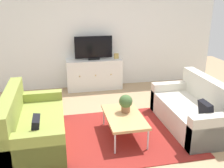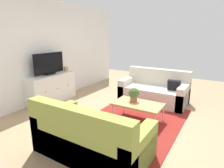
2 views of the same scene
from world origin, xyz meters
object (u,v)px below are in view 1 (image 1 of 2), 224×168
object	(u,v)px
mantel_clock	(116,56)
couch_left_side	(30,127)
couch_right_side	(195,111)
potted_plant	(126,103)
flat_screen_tv	(94,48)
tv_console	(94,74)
coffee_table	(124,117)

from	to	relation	value
mantel_clock	couch_left_side	bearing A→B (deg)	-129.40
couch_left_side	mantel_clock	world-z (taller)	mantel_clock
couch_right_side	potted_plant	bearing A→B (deg)	178.91
couch_left_side	flat_screen_tv	xyz separation A→B (m)	(1.38, 2.39, 0.76)
tv_console	coffee_table	bearing A→B (deg)	-86.77
potted_plant	mantel_clock	xyz separation A→B (m)	(0.37, 2.35, 0.26)
couch_right_side	mantel_clock	size ratio (longest dim) A/B	13.33
couch_left_side	couch_right_side	xyz separation A→B (m)	(2.88, 0.00, 0.00)
coffee_table	flat_screen_tv	size ratio (longest dim) A/B	1.11
flat_screen_tv	potted_plant	bearing A→B (deg)	-85.21
tv_console	mantel_clock	xyz separation A→B (m)	(0.57, 0.00, 0.45)
couch_right_side	tv_console	size ratio (longest dim) A/B	1.26
couch_right_side	coffee_table	world-z (taller)	couch_right_side
coffee_table	flat_screen_tv	distance (m)	2.59
coffee_table	tv_console	xyz separation A→B (m)	(-0.14, 2.48, 0.02)
couch_right_side	coffee_table	bearing A→B (deg)	-175.66
couch_left_side	coffee_table	xyz separation A→B (m)	(1.52, -0.10, 0.08)
couch_left_side	flat_screen_tv	size ratio (longest dim) A/B	1.87
couch_right_side	flat_screen_tv	xyz separation A→B (m)	(-1.50, 2.39, 0.76)
coffee_table	tv_console	distance (m)	2.48
couch_right_side	flat_screen_tv	distance (m)	2.93
tv_console	mantel_clock	world-z (taller)	mantel_clock
mantel_clock	coffee_table	bearing A→B (deg)	-99.86
flat_screen_tv	mantel_clock	world-z (taller)	flat_screen_tv
couch_left_side	potted_plant	distance (m)	1.60
coffee_table	mantel_clock	xyz separation A→B (m)	(0.43, 2.48, 0.46)
potted_plant	tv_console	world-z (taller)	tv_console
couch_right_side	tv_console	xyz separation A→B (m)	(-1.50, 2.37, 0.09)
couch_left_side	flat_screen_tv	distance (m)	2.87
coffee_table	potted_plant	size ratio (longest dim) A/B	3.30
couch_left_side	tv_console	bearing A→B (deg)	59.84
couch_left_side	tv_console	distance (m)	2.75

